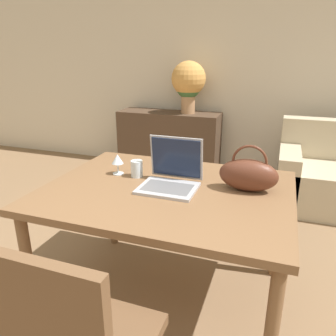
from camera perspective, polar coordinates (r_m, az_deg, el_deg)
wall_back at (r=4.11m, az=12.73°, el=17.46°), size 10.00×0.06×2.70m
dining_table at (r=1.86m, az=-0.15°, el=-5.71°), size 1.36×1.04×0.75m
sideboard at (r=4.13m, az=0.16°, el=4.41°), size 1.25×0.40×0.78m
laptop at (r=1.85m, az=0.67°, el=-0.97°), size 0.31×0.30×0.27m
drinking_glass at (r=1.99m, az=-5.45°, el=-0.12°), size 0.07×0.07×0.10m
wine_glass at (r=2.04m, az=-8.78°, el=1.34°), size 0.07×0.07×0.13m
handbag at (r=1.82m, az=13.82°, el=-1.09°), size 0.32×0.14×0.26m
flower_vase at (r=3.93m, az=3.59°, el=14.69°), size 0.40×0.40×0.60m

